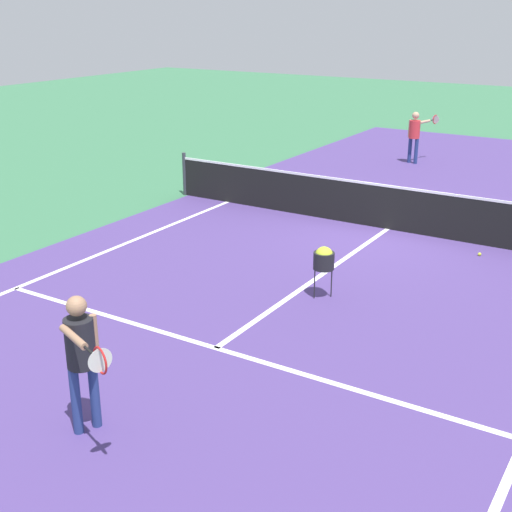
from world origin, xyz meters
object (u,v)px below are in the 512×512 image
(player_near, at_px, (81,350))
(player_far, at_px, (415,132))
(net, at_px, (389,207))
(tennis_ball_near_net, at_px, (480,254))
(ball_hopper, at_px, (324,259))

(player_near, relative_size, player_far, 1.06)
(net, relative_size, player_near, 6.71)
(player_near, distance_m, tennis_ball_near_net, 8.45)
(tennis_ball_near_net, bearing_deg, net, 162.66)
(player_far, xyz_separation_m, ball_hopper, (2.27, -10.65, -0.27))
(net, relative_size, ball_hopper, 12.46)
(player_far, xyz_separation_m, tennis_ball_near_net, (3.92, -7.29, -0.91))
(net, bearing_deg, player_near, -90.57)
(ball_hopper, height_order, tennis_ball_near_net, ball_hopper)
(player_near, height_order, tennis_ball_near_net, player_near)
(player_near, distance_m, ball_hopper, 4.78)
(player_near, bearing_deg, net, 89.43)
(player_far, height_order, ball_hopper, player_far)
(player_near, relative_size, ball_hopper, 1.85)
(ball_hopper, bearing_deg, tennis_ball_near_net, 63.86)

